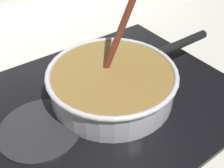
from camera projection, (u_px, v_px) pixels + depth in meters
ground at (147, 136)px, 0.54m from camera, size 2.40×1.60×0.04m
hob_plate at (112, 97)px, 0.60m from camera, size 0.56×0.48×0.01m
burner_ring at (112, 94)px, 0.59m from camera, size 0.20×0.20×0.01m
spare_burner at (40, 129)px, 0.51m from camera, size 0.17×0.17×0.01m
cooking_pan at (113, 82)px, 0.57m from camera, size 0.44×0.28×0.29m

